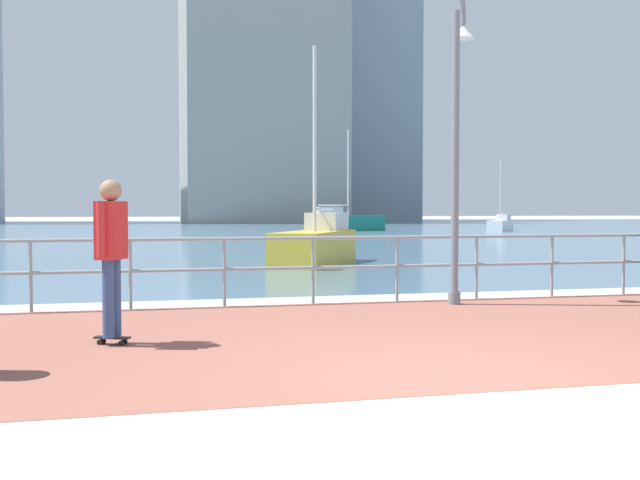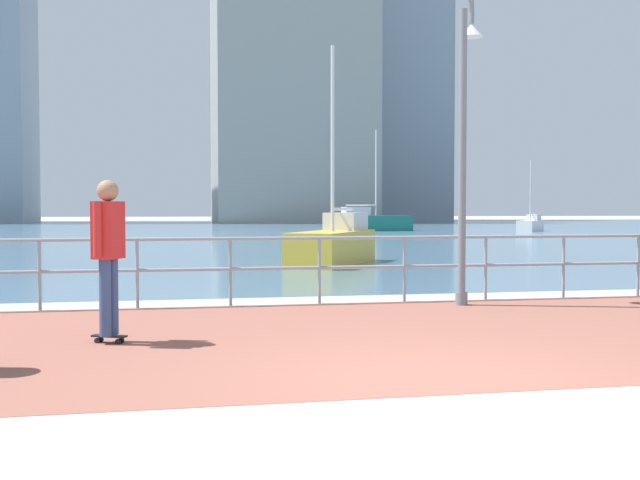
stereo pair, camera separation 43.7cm
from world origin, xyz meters
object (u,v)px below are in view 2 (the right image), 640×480
sailboat_blue (531,224)px  sailboat_gray (334,243)px  lamppost (465,122)px  sailboat_yellow (373,221)px  skateboarder (108,245)px

sailboat_blue → sailboat_gray: size_ratio=0.82×
lamppost → sailboat_blue: lamppost is taller
lamppost → sailboat_gray: sailboat_gray is taller
lamppost → sailboat_gray: 9.31m
sailboat_gray → lamppost: bearing=-89.2°
sailboat_yellow → lamppost: bearing=-103.2°
sailboat_gray → sailboat_yellow: bearing=72.8°
sailboat_yellow → sailboat_gray: 31.85m
lamppost → sailboat_blue: bearing=61.9°
skateboarder → sailboat_gray: (5.10, 11.59, -0.54)m
lamppost → skateboarder: 6.08m
sailboat_blue → lamppost: bearing=-118.1°
sailboat_gray → sailboat_blue: bearing=54.6°
sailboat_blue → skateboarder: bearing=-122.3°
lamppost → sailboat_yellow: size_ratio=0.74×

